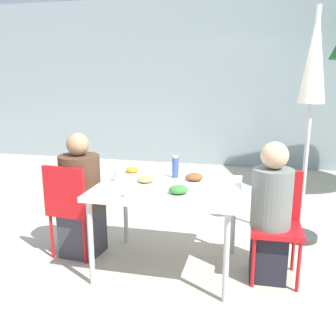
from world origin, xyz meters
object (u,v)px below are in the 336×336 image
(chair_left, at_px, (72,203))
(drinking_cup, at_px, (119,175))
(person_left, at_px, (81,199))
(person_right, at_px, (271,216))
(bottle, at_px, (175,167))
(chair_right, at_px, (276,216))
(closed_umbrella, at_px, (313,80))
(salad_bowl, at_px, (135,193))

(chair_left, distance_m, drinking_cup, 0.53)
(chair_left, bearing_deg, person_left, 58.00)
(chair_left, height_order, person_right, person_right)
(bottle, xyz_separation_m, drinking_cup, (-0.45, -0.22, -0.04))
(drinking_cup, bearing_deg, chair_right, 3.01)
(chair_right, relative_size, bottle, 4.39)
(closed_umbrella, height_order, bottle, closed_umbrella)
(closed_umbrella, height_order, salad_bowl, closed_umbrella)
(chair_left, relative_size, closed_umbrella, 0.39)
(person_left, distance_m, salad_bowl, 0.83)
(person_right, bearing_deg, bottle, -17.42)
(salad_bowl, bearing_deg, bottle, 73.57)
(chair_left, height_order, chair_right, same)
(person_right, bearing_deg, salad_bowl, 18.26)
(person_left, height_order, closed_umbrella, closed_umbrella)
(person_right, distance_m, drinking_cup, 1.31)
(chair_left, height_order, closed_umbrella, closed_umbrella)
(chair_left, xyz_separation_m, closed_umbrella, (2.07, 0.89, 1.08))
(person_right, bearing_deg, drinking_cup, -2.17)
(person_right, height_order, drinking_cup, person_right)
(person_right, xyz_separation_m, salad_bowl, (-1.01, -0.37, 0.23))
(person_left, relative_size, bottle, 5.74)
(chair_left, bearing_deg, chair_right, 8.72)
(person_left, distance_m, drinking_cup, 0.48)
(salad_bowl, bearing_deg, chair_right, 22.94)
(person_right, relative_size, closed_umbrella, 0.51)
(chair_left, xyz_separation_m, salad_bowl, (0.72, -0.35, 0.26))
(person_right, distance_m, salad_bowl, 1.10)
(chair_left, bearing_deg, person_right, 6.12)
(closed_umbrella, xyz_separation_m, drinking_cup, (-1.62, -0.86, -0.79))
(chair_right, bearing_deg, closed_umbrella, -111.96)
(chair_right, height_order, bottle, bottle)
(person_left, distance_m, chair_right, 1.72)
(chair_left, relative_size, person_right, 0.77)
(person_left, bearing_deg, chair_right, 6.34)
(salad_bowl, bearing_deg, drinking_cup, 126.06)
(closed_umbrella, distance_m, bottle, 1.53)
(chair_right, xyz_separation_m, closed_umbrella, (0.29, 0.79, 1.08))
(closed_umbrella, relative_size, drinking_cup, 21.41)
(closed_umbrella, xyz_separation_m, bottle, (-1.17, -0.64, -0.75))
(person_right, xyz_separation_m, bottle, (-0.83, 0.23, 0.30))
(person_left, distance_m, person_right, 1.68)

